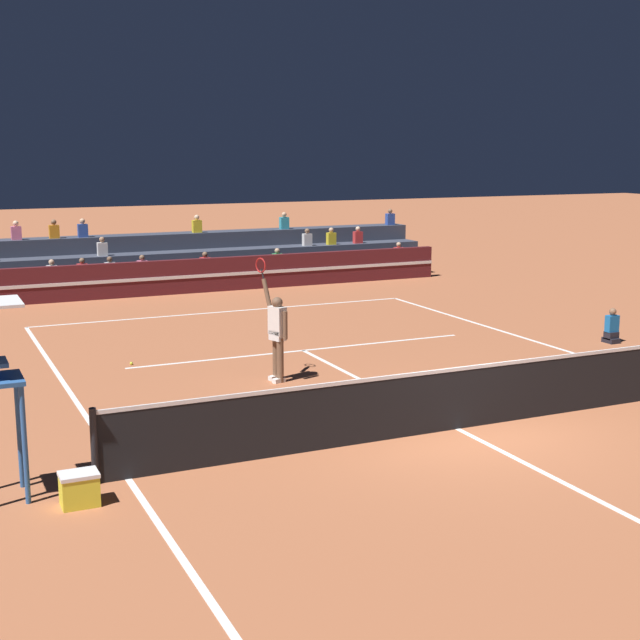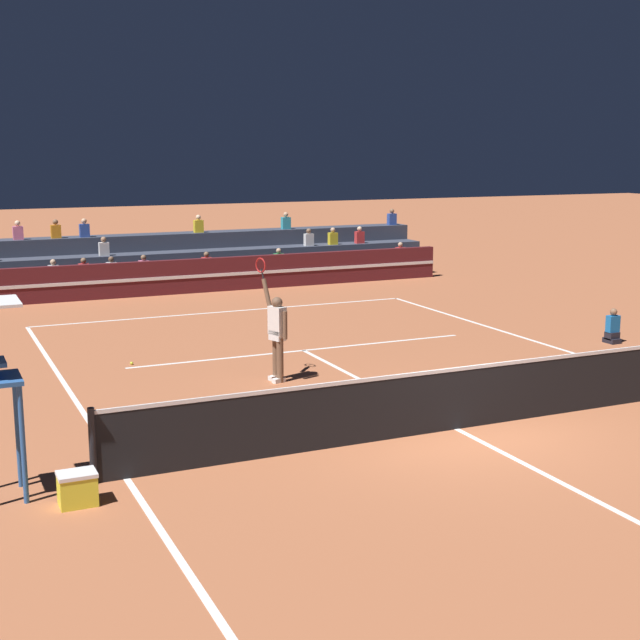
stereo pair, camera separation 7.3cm
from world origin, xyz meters
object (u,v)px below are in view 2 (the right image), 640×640
tennis_ball (132,363)px  equipment_cooler (77,488)px  ball_kid_courtside (613,329)px  tennis_player (277,333)px

tennis_ball → equipment_cooler: (-2.35, -7.37, 0.19)m
ball_kid_courtside → equipment_cooler: ball_kid_courtside is taller
tennis_ball → equipment_cooler: equipment_cooler is taller
tennis_player → tennis_ball: 3.61m
ball_kid_courtside → tennis_player: bearing=179.8°
tennis_player → tennis_ball: size_ratio=36.60×
tennis_player → equipment_cooler: bearing=-134.4°
equipment_cooler → tennis_ball: bearing=72.3°
ball_kid_courtside → tennis_player: size_ratio=0.34×
ball_kid_courtside → tennis_ball: size_ratio=12.43×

